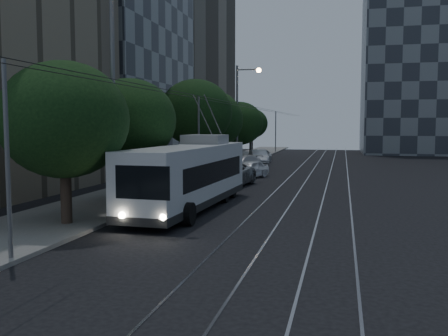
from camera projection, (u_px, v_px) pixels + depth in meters
name	position (u px, v px, depth m)	size (l,w,h in m)	color
ground	(248.00, 212.00, 23.35)	(120.00, 120.00, 0.00)	black
sidewalk	(207.00, 170.00, 44.46)	(5.00, 90.00, 0.15)	slate
tram_rails	(321.00, 173.00, 42.15)	(4.52, 90.00, 0.02)	gray
overhead_wires	(234.00, 132.00, 43.58)	(2.23, 90.00, 6.00)	black
building_glass_mid	(96.00, 27.00, 47.89)	(14.40, 18.40, 26.80)	#31353E
building_tan_far	(167.00, 25.00, 66.92)	(14.40, 22.40, 34.80)	gray
building_distant_right	(443.00, 69.00, 71.45)	(22.00, 18.00, 24.00)	#31353E
trolleybus	(190.00, 176.00, 24.13)	(3.01, 11.99, 5.63)	silver
pickup_silver	(226.00, 175.00, 32.88)	(2.64, 5.72, 1.59)	gray
car_white_a	(249.00, 169.00, 38.27)	(1.61, 4.01, 1.37)	white
car_white_b	(241.00, 164.00, 43.18)	(1.98, 4.87, 1.41)	silver
car_white_c	(259.00, 157.00, 52.38)	(1.54, 4.41, 1.45)	white
car_white_d	(260.00, 156.00, 53.46)	(1.78, 4.42, 1.51)	silver
tree_0	(64.00, 120.00, 19.74)	(5.16, 5.16, 6.62)	black
tree_1	(130.00, 121.00, 25.82)	(4.81, 4.81, 6.49)	black
tree_2	(196.00, 112.00, 37.32)	(5.50, 5.50, 7.49)	black
tree_3	(210.00, 120.00, 41.28)	(5.54, 5.54, 6.98)	black
tree_4	(239.00, 123.00, 53.18)	(5.11, 5.11, 6.53)	black
tree_5	(251.00, 124.00, 60.00)	(3.99, 3.99, 6.02)	black
streetlamp_near	(122.00, 67.00, 20.80)	(2.61, 0.44, 10.89)	slate
streetlamp_far	(241.00, 107.00, 45.47)	(2.30, 0.44, 9.44)	slate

